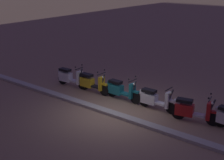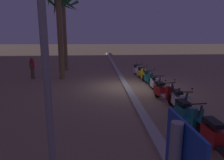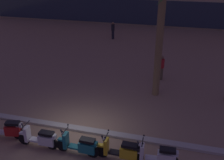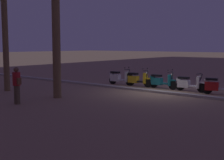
% 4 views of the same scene
% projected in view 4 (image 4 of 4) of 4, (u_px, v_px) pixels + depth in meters
% --- Properties ---
extents(ground_plane, '(200.00, 200.00, 0.00)m').
position_uv_depth(ground_plane, '(158.00, 92.00, 16.75)').
color(ground_plane, '#93755B').
extents(curb_strip, '(60.00, 0.36, 0.12)m').
position_uv_depth(curb_strip, '(157.00, 92.00, 16.64)').
color(curb_strip, '#ADA89E').
rests_on(curb_strip, ground).
extents(scooter_red_second_in_line, '(1.79, 0.70, 1.17)m').
position_uv_depth(scooter_red_second_in_line, '(217.00, 86.00, 15.89)').
color(scooter_red_second_in_line, black).
rests_on(scooter_red_second_in_line, ground).
extents(scooter_white_mid_centre, '(1.80, 0.56, 1.04)m').
position_uv_depth(scooter_white_mid_centre, '(188.00, 84.00, 17.08)').
color(scooter_white_mid_centre, black).
rests_on(scooter_white_mid_centre, ground).
extents(scooter_teal_lead_nearest, '(1.84, 0.56, 1.17)m').
position_uv_depth(scooter_teal_lead_nearest, '(161.00, 81.00, 18.20)').
color(scooter_teal_lead_nearest, black).
rests_on(scooter_teal_lead_nearest, ground).
extents(scooter_yellow_mid_rear, '(1.82, 0.56, 1.17)m').
position_uv_depth(scooter_yellow_mid_rear, '(137.00, 79.00, 19.18)').
color(scooter_yellow_mid_rear, black).
rests_on(scooter_yellow_mid_rear, ground).
extents(scooter_white_gap_after_mid, '(1.84, 0.56, 1.17)m').
position_uv_depth(scooter_white_gap_after_mid, '(119.00, 78.00, 20.02)').
color(scooter_white_gap_after_mid, black).
rests_on(scooter_white_gap_after_mid, ground).
extents(palm_tree_by_mall_entrance, '(2.66, 2.68, 6.56)m').
position_uv_depth(palm_tree_by_mall_entrance, '(4.00, 1.00, 16.78)').
color(palm_tree_by_mall_entrance, olive).
rests_on(palm_tree_by_mall_entrance, ground).
extents(pedestrian_window_shopping, '(0.46, 0.34, 1.62)m').
position_uv_depth(pedestrian_window_shopping, '(17.00, 85.00, 13.33)').
color(pedestrian_window_shopping, brown).
rests_on(pedestrian_window_shopping, ground).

